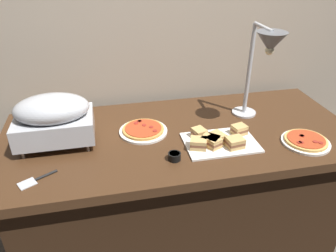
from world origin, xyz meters
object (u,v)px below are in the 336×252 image
at_px(chafing_dish, 53,118).
at_px(pizza_plate_center, 306,141).
at_px(serving_spatula, 36,180).
at_px(sandwich_platter, 218,140).
at_px(heat_lamp, 265,52).
at_px(sauce_cup_near, 174,156).
at_px(pizza_plate_front, 143,130).

relative_size(chafing_dish, pizza_plate_center, 1.56).
xyz_separation_m(pizza_plate_center, serving_spatula, (-1.31, -0.03, -0.01)).
bearing_deg(sandwich_platter, heat_lamp, 27.89).
xyz_separation_m(sauce_cup_near, serving_spatula, (-0.62, -0.02, -0.02)).
xyz_separation_m(heat_lamp, sauce_cup_near, (-0.51, -0.23, -0.40)).
bearing_deg(chafing_dish, heat_lamp, -1.89).
relative_size(heat_lamp, sauce_cup_near, 8.87).
bearing_deg(heat_lamp, chafing_dish, 178.11).
bearing_deg(serving_spatula, pizza_plate_front, 31.04).
distance_m(pizza_plate_front, pizza_plate_center, 0.84).
xyz_separation_m(heat_lamp, sandwich_platter, (-0.27, -0.14, -0.39)).
distance_m(pizza_plate_front, sauce_cup_near, 0.30).
bearing_deg(sauce_cup_near, pizza_plate_center, 0.12).
height_order(sauce_cup_near, serving_spatula, sauce_cup_near).
relative_size(chafing_dish, sauce_cup_near, 6.22).
distance_m(chafing_dish, serving_spatula, 0.33).
height_order(chafing_dish, pizza_plate_front, chafing_dish).
bearing_deg(sandwich_platter, pizza_plate_center, -10.76).
distance_m(sauce_cup_near, serving_spatula, 0.62).
distance_m(sandwich_platter, sauce_cup_near, 0.26).
relative_size(heat_lamp, serving_spatula, 3.26).
height_order(heat_lamp, pizza_plate_center, heat_lamp).
bearing_deg(heat_lamp, sauce_cup_near, -156.03).
bearing_deg(chafing_dish, sandwich_platter, -12.61).
xyz_separation_m(chafing_dish, sandwich_platter, (0.79, -0.18, -0.12)).
bearing_deg(heat_lamp, serving_spatula, -167.40).
bearing_deg(chafing_dish, pizza_plate_front, 2.51).
bearing_deg(heat_lamp, sandwich_platter, -152.11).
height_order(heat_lamp, pizza_plate_front, heat_lamp).
distance_m(pizza_plate_front, serving_spatula, 0.60).
bearing_deg(pizza_plate_front, serving_spatula, -148.96).
bearing_deg(serving_spatula, heat_lamp, 12.60).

